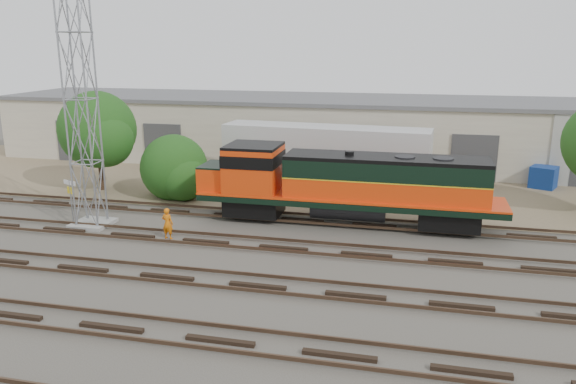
% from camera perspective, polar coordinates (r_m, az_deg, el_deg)
% --- Properties ---
extents(ground, '(140.00, 140.00, 0.00)m').
position_cam_1_polar(ground, '(25.94, -1.24, -6.97)').
color(ground, '#47423A').
rests_on(ground, ground).
extents(dirt_strip, '(80.00, 16.00, 0.02)m').
position_cam_1_polar(dirt_strip, '(39.96, 4.09, 0.88)').
color(dirt_strip, '#726047').
rests_on(dirt_strip, ground).
extents(tracks, '(80.00, 20.40, 0.28)m').
position_cam_1_polar(tracks, '(23.25, -3.10, -9.47)').
color(tracks, black).
rests_on(tracks, ground).
extents(warehouse, '(58.40, 10.40, 5.30)m').
position_cam_1_polar(warehouse, '(47.19, 5.76, 6.28)').
color(warehouse, beige).
rests_on(warehouse, ground).
extents(locomotive, '(16.53, 2.90, 3.97)m').
position_cam_1_polar(locomotive, '(30.46, 5.63, 0.82)').
color(locomotive, black).
rests_on(locomotive, tracks).
extents(signal_tower, '(2.00, 2.00, 13.53)m').
position_cam_1_polar(signal_tower, '(31.27, -20.25, 8.39)').
color(signal_tower, gray).
rests_on(signal_tower, ground).
extents(sign_post, '(0.94, 0.40, 2.42)m').
position_cam_1_polar(sign_post, '(33.12, -21.22, -0.06)').
color(sign_post, gray).
rests_on(sign_post, ground).
extents(worker, '(0.63, 0.45, 1.63)m').
position_cam_1_polar(worker, '(29.12, -12.14, -3.14)').
color(worker, orange).
rests_on(worker, ground).
extents(semi_trailer, '(14.11, 3.90, 4.29)m').
position_cam_1_polar(semi_trailer, '(37.93, 4.27, 4.27)').
color(semi_trailer, '#BCBCBC').
rests_on(semi_trailer, ground).
extents(dumpster_blue, '(2.07, 2.02, 1.50)m').
position_cam_1_polar(dumpster_blue, '(42.30, 24.52, 1.37)').
color(dumpster_blue, navy).
rests_on(dumpster_blue, ground).
extents(tree_west, '(5.35, 5.10, 6.67)m').
position_cam_1_polar(tree_west, '(39.14, -18.61, 5.78)').
color(tree_west, '#382619').
rests_on(tree_west, ground).
extents(tree_mid, '(4.53, 4.31, 4.31)m').
position_cam_1_polar(tree_mid, '(36.57, -11.28, 2.18)').
color(tree_mid, '#382619').
rests_on(tree_mid, ground).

